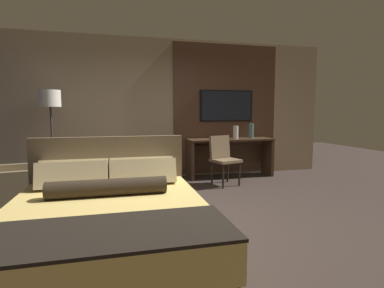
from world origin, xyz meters
name	(u,v)px	position (x,y,z in m)	size (l,w,h in m)	color
ground_plane	(190,220)	(0.00, 0.00, 0.00)	(16.00, 16.00, 0.00)	#332823
wall_back_tv_panel	(169,109)	(0.19, 2.59, 1.40)	(7.20, 0.09, 2.80)	tan
bed	(108,221)	(-0.95, -0.68, 0.31)	(1.80, 2.13, 1.04)	#33281E
desk	(229,151)	(1.41, 2.31, 0.53)	(1.77, 0.52, 0.79)	#422D1E
tv	(226,106)	(1.41, 2.52, 1.47)	(1.16, 0.04, 0.65)	black
desk_chair	(223,155)	(1.03, 1.67, 0.54)	(0.56, 0.56, 0.90)	brown
armchair_by_window	(11,187)	(-2.37, 1.25, 0.26)	(0.88, 0.90, 0.77)	brown
floor_lamp	(50,107)	(-1.93, 1.99, 1.43)	(0.34, 0.34, 1.70)	#282623
vase_tall	(251,131)	(1.89, 2.31, 0.95)	(0.10, 0.10, 0.31)	#4C706B
vase_short	(236,132)	(1.51, 2.22, 0.92)	(0.11, 0.11, 0.26)	silver
book	(217,138)	(1.15, 2.33, 0.81)	(0.25, 0.21, 0.03)	#332D28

